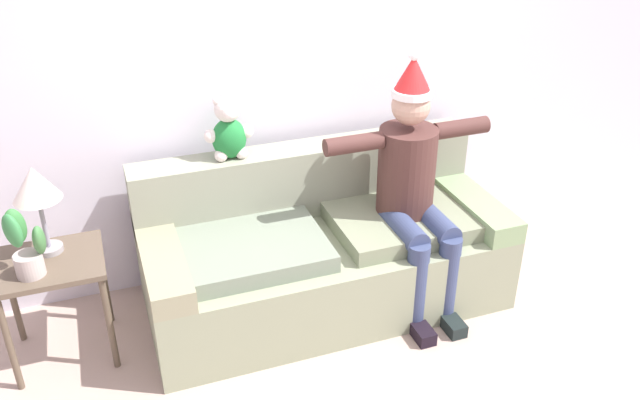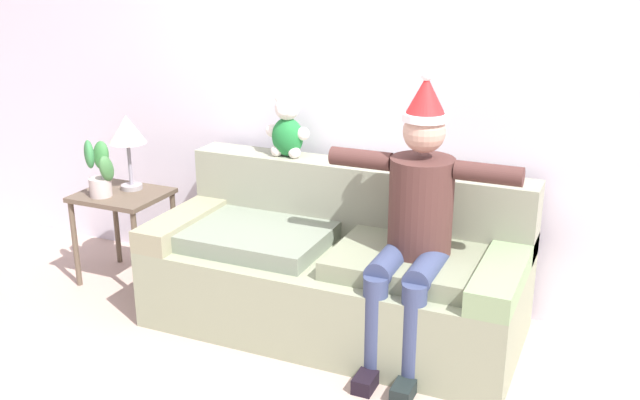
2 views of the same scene
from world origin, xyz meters
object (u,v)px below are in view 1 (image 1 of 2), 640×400
at_px(couch, 322,249).
at_px(side_table, 52,277).
at_px(person_seated, 414,183).
at_px(table_lamp, 36,188).
at_px(potted_plant, 26,246).
at_px(teddy_bear, 229,131).

relative_size(couch, side_table, 3.47).
height_order(person_seated, table_lamp, person_seated).
bearing_deg(table_lamp, potted_plant, -113.52).
relative_size(couch, teddy_bear, 5.57).
height_order(person_seated, side_table, person_seated).
xyz_separation_m(couch, person_seated, (0.50, -0.17, 0.44)).
bearing_deg(potted_plant, table_lamp, 66.48).
bearing_deg(teddy_bear, side_table, -163.87).
relative_size(person_seated, potted_plant, 4.07).
distance_m(teddy_bear, table_lamp, 1.07).
bearing_deg(potted_plant, couch, 3.98).
bearing_deg(potted_plant, side_table, 53.16).
xyz_separation_m(table_lamp, potted_plant, (-0.08, -0.19, -0.21)).
relative_size(table_lamp, potted_plant, 1.30).
distance_m(teddy_bear, potted_plant, 1.24).
height_order(couch, table_lamp, table_lamp).
bearing_deg(teddy_bear, table_lamp, -168.62).
bearing_deg(person_seated, table_lamp, 172.76).
bearing_deg(couch, table_lamp, 176.81).
distance_m(side_table, potted_plant, 0.29).
xyz_separation_m(couch, potted_plant, (-1.59, -0.11, 0.43)).
relative_size(person_seated, teddy_bear, 4.05).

